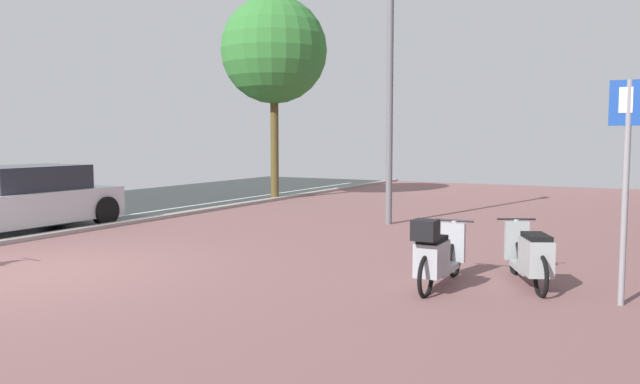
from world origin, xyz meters
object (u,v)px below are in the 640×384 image
scooter_near (530,256)px  parking_sign (626,167)px  lamp_post (390,73)px  parked_car_near (21,200)px  street_tree (274,51)px  scooter_mid (436,255)px

scooter_near → parking_sign: parking_sign is taller
lamp_post → parking_sign: bearing=-45.7°
parked_car_near → lamp_post: 8.03m
parking_sign → street_tree: 13.45m
scooter_near → street_tree: street_tree is taller
scooter_near → parked_car_near: (-9.91, 0.08, 0.24)m
street_tree → parking_sign: bearing=-40.2°
parking_sign → lamp_post: 7.19m
parked_car_near → parking_sign: size_ratio=1.57×
parking_sign → street_tree: street_tree is taller
scooter_near → parking_sign: (1.07, -0.42, 1.16)m
scooter_near → scooter_mid: size_ratio=0.91×
scooter_near → lamp_post: bearing=129.7°
scooter_near → street_tree: bearing=138.1°
scooter_mid → lamp_post: bearing=118.0°
parked_car_near → street_tree: (0.94, 7.97, 3.84)m
scooter_mid → lamp_post: 6.59m
parked_car_near → parking_sign: bearing=-2.6°
lamp_post → street_tree: 6.33m
scooter_mid → lamp_post: lamp_post is taller
lamp_post → parked_car_near: bearing=-143.6°
lamp_post → street_tree: size_ratio=0.97×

